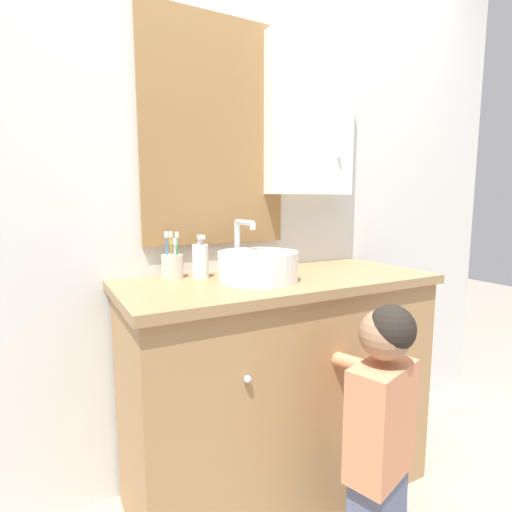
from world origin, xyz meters
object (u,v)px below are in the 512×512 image
(sink_basin, at_px, (258,265))
(soap_dispenser, at_px, (200,260))
(toothbrush_holder, at_px, (172,265))
(child_figure, at_px, (380,427))

(sink_basin, distance_m, soap_dispenser, 0.23)
(sink_basin, height_order, soap_dispenser, sink_basin)
(toothbrush_holder, distance_m, soap_dispenser, 0.11)
(sink_basin, bearing_deg, toothbrush_holder, 142.30)
(toothbrush_holder, height_order, child_figure, toothbrush_holder)
(soap_dispenser, relative_size, child_figure, 0.19)
(soap_dispenser, xyz_separation_m, child_figure, (0.35, -0.62, -0.47))
(child_figure, bearing_deg, sink_basin, 111.68)
(sink_basin, xyz_separation_m, soap_dispenser, (-0.17, 0.16, 0.01))
(soap_dispenser, bearing_deg, sink_basin, -43.65)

